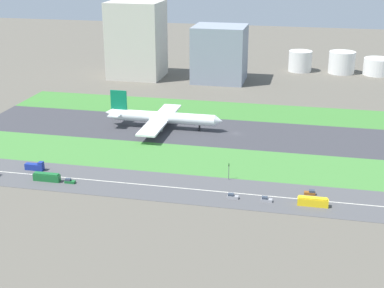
# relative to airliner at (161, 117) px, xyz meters

# --- Properties ---
(ground_plane) EXTENTS (800.00, 800.00, 0.00)m
(ground_plane) POSITION_rel_airliner_xyz_m (40.83, -0.00, -6.23)
(ground_plane) COLOR #5B564C
(runway) EXTENTS (280.00, 46.00, 0.10)m
(runway) POSITION_rel_airliner_xyz_m (40.83, -0.00, -6.18)
(runway) COLOR #38383D
(runway) RESTS_ON ground_plane
(grass_median_north) EXTENTS (280.00, 36.00, 0.10)m
(grass_median_north) POSITION_rel_airliner_xyz_m (40.83, 41.00, -6.18)
(grass_median_north) COLOR #3D7A33
(grass_median_north) RESTS_ON ground_plane
(grass_median_south) EXTENTS (280.00, 36.00, 0.10)m
(grass_median_south) POSITION_rel_airliner_xyz_m (40.83, -41.00, -6.18)
(grass_median_south) COLOR #427F38
(grass_median_south) RESTS_ON ground_plane
(highway) EXTENTS (280.00, 28.00, 0.10)m
(highway) POSITION_rel_airliner_xyz_m (40.83, -73.00, -6.18)
(highway) COLOR #4C4C4F
(highway) RESTS_ON ground_plane
(highway_centerline) EXTENTS (266.00, 0.50, 0.01)m
(highway_centerline) POSITION_rel_airliner_xyz_m (40.83, -73.00, -6.13)
(highway_centerline) COLOR silver
(highway_centerline) RESTS_ON highway
(airliner) EXTENTS (65.00, 56.00, 19.70)m
(airliner) POSITION_rel_airliner_xyz_m (0.00, 0.00, 0.00)
(airliner) COLOR white
(airliner) RESTS_ON runway
(truck_1) EXTENTS (8.40, 2.50, 4.00)m
(truck_1) POSITION_rel_airliner_xyz_m (-38.79, -68.00, -4.56)
(truck_1) COLOR navy
(truck_1) RESTS_ON highway
(bus_1) EXTENTS (11.60, 2.50, 3.50)m
(bus_1) POSITION_rel_airliner_xyz_m (81.37, -78.00, -4.41)
(bus_1) COLOR yellow
(bus_1) RESTS_ON highway
(car_0) EXTENTS (4.40, 1.80, 2.00)m
(car_0) POSITION_rel_airliner_xyz_m (-18.11, -78.00, -5.31)
(car_0) COLOR #19662D
(car_0) RESTS_ON highway
(car_2) EXTENTS (4.40, 1.80, 2.00)m
(car_2) POSITION_rel_airliner_xyz_m (50.46, -78.00, -5.31)
(car_2) COLOR #99999E
(car_2) RESTS_ON highway
(car_1) EXTENTS (4.40, 1.80, 2.00)m
(car_1) POSITION_rel_airliner_xyz_m (80.29, -68.00, -5.31)
(car_1) COLOR brown
(car_1) RESTS_ON highway
(bus_0) EXTENTS (11.60, 2.50, 3.50)m
(bus_0) POSITION_rel_airliner_xyz_m (-28.33, -78.00, -4.41)
(bus_0) COLOR #19662D
(bus_0) RESTS_ON highway
(car_4) EXTENTS (4.40, 1.80, 2.00)m
(car_4) POSITION_rel_airliner_xyz_m (63.66, -78.00, -5.31)
(car_4) COLOR #99999E
(car_4) RESTS_ON highway
(traffic_light) EXTENTS (0.36, 0.50, 7.20)m
(traffic_light) POSITION_rel_airliner_xyz_m (46.19, -60.01, -1.94)
(traffic_light) COLOR #4C4C51
(traffic_light) RESTS_ON highway
(terminal_building) EXTENTS (38.03, 33.62, 54.90)m
(terminal_building) POSITION_rel_airliner_xyz_m (-49.17, 114.00, 21.22)
(terminal_building) COLOR beige
(terminal_building) RESTS_ON ground_plane
(hangar_building) EXTENTS (36.67, 32.69, 39.42)m
(hangar_building) POSITION_rel_airliner_xyz_m (12.40, 114.00, 13.48)
(hangar_building) COLOR gray
(hangar_building) RESTS_ON ground_plane
(fuel_tank_west) EXTENTS (17.71, 17.71, 15.73)m
(fuel_tank_west) POSITION_rel_airliner_xyz_m (68.17, 159.00, 1.63)
(fuel_tank_west) COLOR silver
(fuel_tank_west) RESTS_ON ground_plane
(fuel_tank_centre) EXTENTS (19.67, 19.67, 16.47)m
(fuel_tank_centre) POSITION_rel_airliner_xyz_m (99.36, 159.00, 2.00)
(fuel_tank_centre) COLOR silver
(fuel_tank_centre) RESTS_ON ground_plane
(fuel_tank_east) EXTENTS (21.28, 21.28, 12.41)m
(fuel_tank_east) POSITION_rel_airliner_xyz_m (125.93, 159.00, -0.02)
(fuel_tank_east) COLOR silver
(fuel_tank_east) RESTS_ON ground_plane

